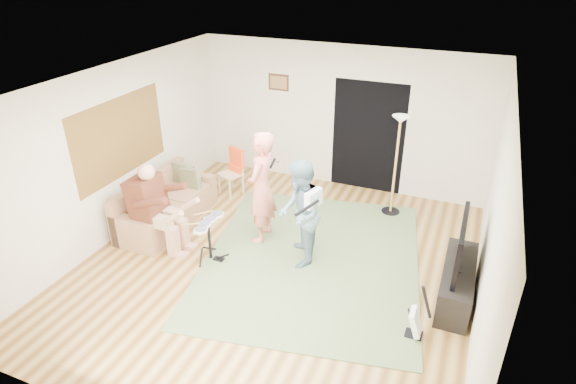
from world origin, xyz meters
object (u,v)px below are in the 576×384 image
at_px(guitarist, 300,214).
at_px(torchiere_lamp, 397,148).
at_px(dining_chair, 232,178).
at_px(sofa, 164,208).
at_px(tv_cabinet, 457,283).
at_px(guitar_spare, 416,322).
at_px(drum_kit, 210,242).
at_px(television, 460,244).
at_px(singer, 261,188).

relative_size(guitarist, torchiere_lamp, 0.91).
bearing_deg(dining_chair, torchiere_lamp, 29.35).
bearing_deg(torchiere_lamp, sofa, -152.98).
bearing_deg(torchiere_lamp, tv_cabinet, -57.27).
relative_size(torchiere_lamp, dining_chair, 2.03).
xyz_separation_m(sofa, guitar_spare, (4.41, -1.12, -0.04)).
bearing_deg(drum_kit, guitarist, 19.96).
xyz_separation_m(guitarist, dining_chair, (-1.99, 1.60, -0.50)).
bearing_deg(television, guitarist, -179.91).
distance_m(guitarist, tv_cabinet, 2.31).
distance_m(guitar_spare, tv_cabinet, 1.00).
bearing_deg(drum_kit, torchiere_lamp, 47.63).
bearing_deg(guitarist, dining_chair, -150.38).
height_order(sofa, tv_cabinet, sofa).
bearing_deg(singer, guitar_spare, 60.21).
relative_size(sofa, guitarist, 1.19).
relative_size(sofa, guitar_spare, 2.55).
bearing_deg(television, drum_kit, -172.40).
bearing_deg(sofa, guitarist, -4.35).
height_order(sofa, television, television).
distance_m(guitarist, torchiere_lamp, 2.25).
distance_m(guitarist, guitar_spare, 2.16).
bearing_deg(tv_cabinet, guitar_spare, -112.33).
xyz_separation_m(guitarist, television, (2.19, 0.00, 0.04)).
distance_m(drum_kit, guitar_spare, 3.16).
height_order(singer, guitar_spare, singer).
bearing_deg(singer, television, 79.27).
bearing_deg(tv_cabinet, guitarist, -179.91).
height_order(sofa, torchiere_lamp, torchiere_lamp).
height_order(singer, dining_chair, singer).
xyz_separation_m(singer, tv_cabinet, (3.02, -0.36, -0.66)).
distance_m(sofa, guitar_spare, 4.55).
height_order(drum_kit, dining_chair, dining_chair).
bearing_deg(singer, drum_kit, -33.94).
relative_size(torchiere_lamp, tv_cabinet, 1.27).
bearing_deg(drum_kit, guitar_spare, -8.50).
height_order(sofa, singer, singer).
height_order(torchiere_lamp, dining_chair, torchiere_lamp).
xyz_separation_m(dining_chair, television, (4.18, -1.60, 0.54)).
distance_m(sofa, torchiere_lamp, 4.06).
relative_size(sofa, torchiere_lamp, 1.09).
distance_m(guitar_spare, television, 1.17).
bearing_deg(sofa, tv_cabinet, -2.27).
distance_m(drum_kit, singer, 1.13).
xyz_separation_m(guitar_spare, tv_cabinet, (0.38, 0.93, 0.03)).
distance_m(singer, torchiere_lamp, 2.40).
bearing_deg(torchiere_lamp, drum_kit, -132.37).
relative_size(drum_kit, guitarist, 0.42).
relative_size(drum_kit, dining_chair, 0.78).
xyz_separation_m(drum_kit, torchiere_lamp, (2.23, 2.44, 0.92)).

